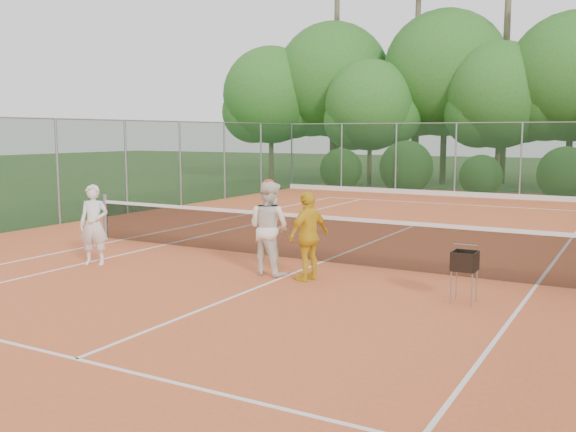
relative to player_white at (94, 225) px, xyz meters
The scene contains 12 objects.
ground 4.59m from the player_white, 31.70° to the left, with size 120.00×120.00×0.00m, color #254318.
clay_court 4.59m from the player_white, 31.70° to the left, with size 18.00×36.00×0.02m, color #D46031.
tennis_net 4.53m from the player_white, 31.70° to the left, with size 11.97×0.10×1.10m.
player_white is the anchor object (origin of this frame).
player_center_grp 3.60m from the player_white, 15.16° to the left, with size 0.93×0.77×1.77m.
player_yellow 4.42m from the player_white, 11.43° to the left, with size 0.93×0.39×1.59m, color yellow.
ball_hopper 7.18m from the player_white, ahead, with size 0.35×0.35×0.81m.
stray_ball_a 13.14m from the player_white, 81.42° to the left, with size 0.07×0.07×0.07m, color yellow.
stray_ball_b 15.27m from the player_white, 66.14° to the left, with size 0.07×0.07×0.07m, color yellow.
court_markings 4.59m from the player_white, 31.70° to the left, with size 11.03×23.83×0.01m.
fence_back 17.81m from the player_white, 77.52° to the left, with size 18.07×0.07×3.00m.
tropical_treeline 23.60m from the player_white, 76.85° to the left, with size 32.10×8.49×15.03m.
Camera 1 is at (5.66, -11.44, 2.63)m, focal length 40.00 mm.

